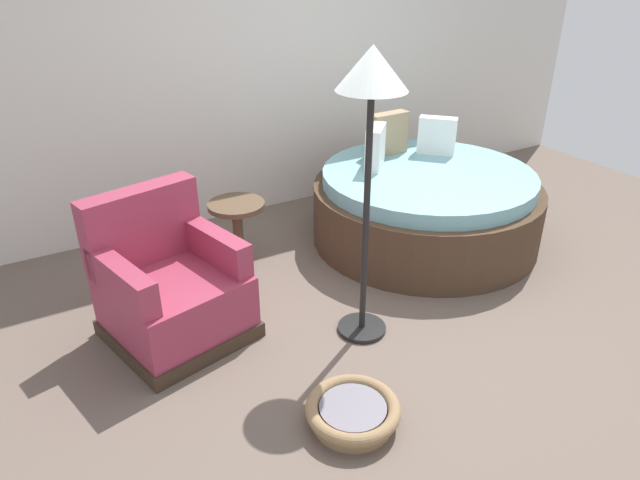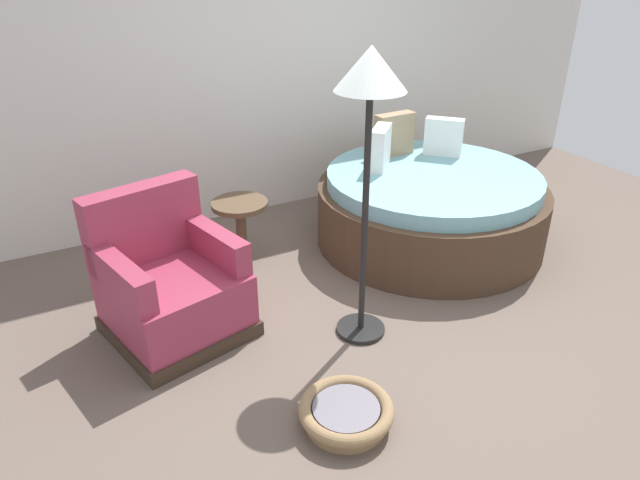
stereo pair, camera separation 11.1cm
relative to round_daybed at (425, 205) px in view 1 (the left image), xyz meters
The scene contains 7 objects.
ground_plane 1.37m from the round_daybed, 137.95° to the right, with size 8.00×8.00×0.02m, color #66564C.
back_wall 2.08m from the round_daybed, 125.96° to the left, with size 8.00×0.12×3.06m, color silver.
round_daybed is the anchor object (origin of this frame).
red_armchair 2.29m from the round_daybed, behind, with size 0.97×0.97×0.94m.
pet_basket 2.30m from the round_daybed, 138.37° to the right, with size 0.51×0.51×0.13m.
side_table 1.60m from the round_daybed, 165.33° to the left, with size 0.44×0.44×0.52m.
floor_lamp 1.92m from the round_daybed, 144.68° to the right, with size 0.40×0.40×1.82m.
Camera 1 is at (-2.00, -2.50, 2.27)m, focal length 31.95 mm.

